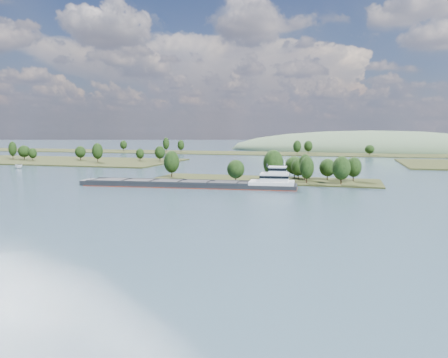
% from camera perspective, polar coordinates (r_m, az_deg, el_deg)
% --- Properties ---
extents(ground, '(1800.00, 1800.00, 0.00)m').
position_cam_1_polar(ground, '(138.03, 0.72, -2.98)').
color(ground, '#314655').
rests_on(ground, ground).
extents(tree_island, '(100.00, 32.17, 14.79)m').
position_cam_1_polar(tree_island, '(193.65, 6.79, 0.90)').
color(tree_island, '#262B13').
rests_on(tree_island, ground).
extents(back_shoreline, '(900.00, 60.00, 15.96)m').
position_cam_1_polar(back_shoreline, '(412.64, 12.24, 3.25)').
color(back_shoreline, '#262B13').
rests_on(back_shoreline, ground).
extents(hill_west, '(320.00, 160.00, 44.00)m').
position_cam_1_polar(hill_west, '(512.56, 18.58, 3.57)').
color(hill_west, '#435A3E').
rests_on(hill_west, ground).
extents(cargo_barge, '(88.18, 18.64, 11.85)m').
position_cam_1_polar(cargo_barge, '(173.31, -2.92, -0.56)').
color(cargo_barge, black).
rests_on(cargo_barge, ground).
extents(motorboat, '(7.14, 4.74, 2.58)m').
position_cam_1_polar(motorboat, '(282.60, -25.23, 1.50)').
color(motorboat, silver).
rests_on(motorboat, ground).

